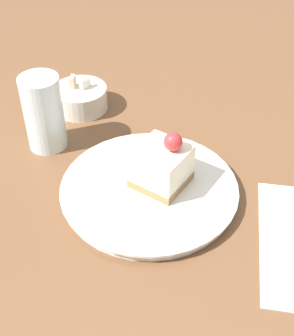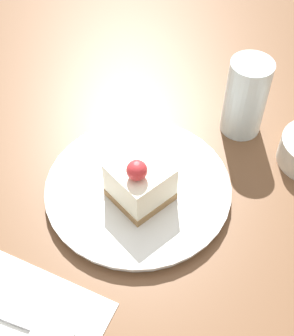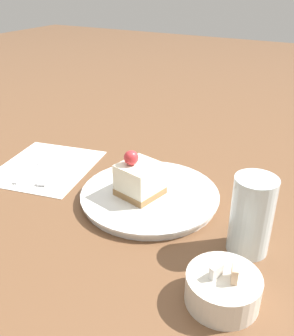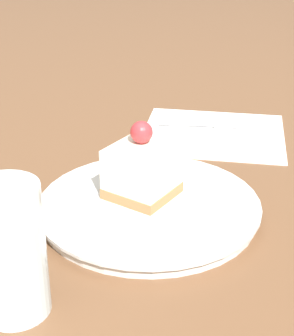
{
  "view_description": "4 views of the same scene",
  "coord_description": "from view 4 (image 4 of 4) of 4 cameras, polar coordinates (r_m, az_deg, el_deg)",
  "views": [
    {
      "loc": [
        0.19,
        -0.47,
        0.49
      ],
      "look_at": [
        0.0,
        0.01,
        0.04
      ],
      "focal_mm": 50.0,
      "sensor_mm": 36.0,
      "label": 1
    },
    {
      "loc": [
        0.33,
        0.26,
        0.55
      ],
      "look_at": [
        -0.0,
        0.01,
        0.05
      ],
      "focal_mm": 50.0,
      "sensor_mm": 36.0,
      "label": 2
    },
    {
      "loc": [
        -0.28,
        0.55,
        0.39
      ],
      "look_at": [
        0.02,
        -0.01,
        0.06
      ],
      "focal_mm": 40.0,
      "sensor_mm": 36.0,
      "label": 3
    },
    {
      "loc": [
        -0.54,
        -0.2,
        0.35
      ],
      "look_at": [
        0.01,
        0.01,
        0.06
      ],
      "focal_mm": 60.0,
      "sensor_mm": 36.0,
      "label": 4
    }
  ],
  "objects": [
    {
      "name": "ground_plane",
      "position": [
        0.67,
        0.51,
        -5.13
      ],
      "size": [
        4.0,
        4.0,
        0.0
      ],
      "primitive_type": "plane",
      "color": "brown"
    },
    {
      "name": "plate",
      "position": [
        0.67,
        0.22,
        -3.98
      ],
      "size": [
        0.27,
        0.27,
        0.02
      ],
      "color": "silver",
      "rests_on": "ground_plane"
    },
    {
      "name": "cake_slice",
      "position": [
        0.67,
        -0.52,
        -0.18
      ],
      "size": [
        0.09,
        0.09,
        0.09
      ],
      "rotation": [
        0.0,
        0.0,
        -0.23
      ],
      "color": "#9E7547",
      "rests_on": "plate"
    },
    {
      "name": "napkin",
      "position": [
        0.91,
        6.66,
        3.53
      ],
      "size": [
        0.24,
        0.26,
        0.0
      ],
      "rotation": [
        0.0,
        0.0,
        0.2
      ],
      "color": "white",
      "rests_on": "ground_plane"
    },
    {
      "name": "fork",
      "position": [
        0.88,
        5.55,
        3.09
      ],
      "size": [
        0.06,
        0.16,
        0.0
      ],
      "rotation": [
        0.0,
        0.0,
        0.29
      ],
      "color": "silver",
      "rests_on": "napkin"
    },
    {
      "name": "knife",
      "position": [
        0.93,
        7.84,
        4.33
      ],
      "size": [
        0.06,
        0.18,
        0.0
      ],
      "rotation": [
        0.0,
        0.0,
        0.29
      ],
      "color": "silver",
      "rests_on": "napkin"
    },
    {
      "name": "drinking_glass",
      "position": [
        0.51,
        -13.8,
        -8.2
      ],
      "size": [
        0.06,
        0.06,
        0.13
      ],
      "color": "silver",
      "rests_on": "ground_plane"
    }
  ]
}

